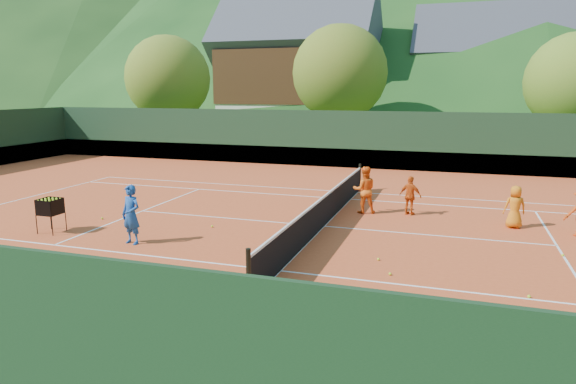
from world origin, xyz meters
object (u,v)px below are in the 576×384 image
(chalet_left, at_px, (298,72))
(ball_hopper, at_px, (50,207))
(coach, at_px, (131,215))
(student_c, at_px, (515,207))
(chalet_mid, at_px, (488,79))
(tennis_net, at_px, (324,210))
(student_a, at_px, (364,190))
(student_b, at_px, (410,196))

(chalet_left, bearing_deg, ball_hopper, -85.47)
(coach, height_order, student_c, coach)
(ball_hopper, distance_m, chalet_mid, 39.67)
(chalet_left, height_order, chalet_mid, chalet_left)
(student_c, bearing_deg, chalet_mid, -101.99)
(ball_hopper, bearing_deg, coach, -4.45)
(student_c, bearing_deg, tennis_net, 5.40)
(student_a, xyz_separation_m, student_c, (4.61, -0.50, -0.15))
(student_a, bearing_deg, tennis_net, 50.92)
(student_a, xyz_separation_m, ball_hopper, (-8.23, -5.22, -0.04))
(student_c, xyz_separation_m, chalet_mid, (0.53, 32.39, 4.33))
(student_b, bearing_deg, chalet_left, -45.79)
(coach, bearing_deg, student_b, 50.75)
(student_b, bearing_deg, ball_hopper, 49.25)
(coach, height_order, student_a, coach)
(tennis_net, relative_size, chalet_mid, 0.95)
(student_b, bearing_deg, coach, 59.69)
(student_a, bearing_deg, chalet_mid, -116.14)
(coach, height_order, chalet_mid, chalet_mid)
(chalet_mid, bearing_deg, coach, -105.68)
(tennis_net, distance_m, chalet_mid, 34.81)
(student_c, height_order, tennis_net, student_c)
(student_b, xyz_separation_m, chalet_left, (-12.35, 27.70, 4.98))
(student_a, bearing_deg, coach, 28.59)
(chalet_left, bearing_deg, student_c, -61.42)
(student_b, relative_size, ball_hopper, 1.30)
(coach, bearing_deg, ball_hopper, -173.21)
(student_a, distance_m, student_c, 4.64)
(student_c, relative_size, chalet_mid, 0.10)
(ball_hopper, bearing_deg, student_a, 32.37)
(coach, relative_size, student_a, 1.02)
(chalet_left, bearing_deg, student_b, -65.97)
(ball_hopper, relative_size, chalet_left, 0.07)
(student_b, bearing_deg, student_c, -172.23)
(chalet_left, xyz_separation_m, chalet_mid, (16.00, 4.00, -0.66))
(student_a, distance_m, student_b, 1.51)
(ball_hopper, bearing_deg, tennis_net, 22.85)
(tennis_net, bearing_deg, student_a, 67.90)
(chalet_mid, bearing_deg, student_b, -96.57)
(coach, relative_size, chalet_left, 0.12)
(chalet_left, bearing_deg, student_a, -68.73)
(coach, xyz_separation_m, chalet_left, (-5.52, 33.33, 4.82))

